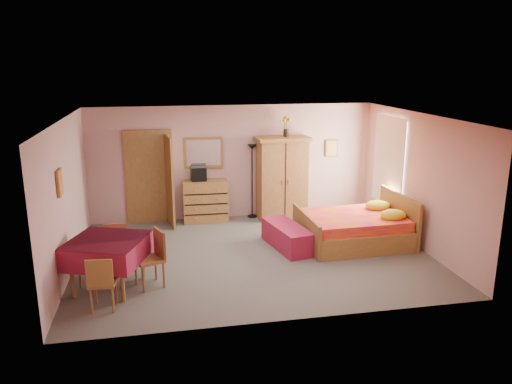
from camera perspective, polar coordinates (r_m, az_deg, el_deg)
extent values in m
plane|color=slate|center=(9.49, -0.25, -7.22)|extent=(6.50, 6.50, 0.00)
plane|color=brown|center=(8.86, -0.27, 8.59)|extent=(6.50, 6.50, 0.00)
cube|color=#C79490|center=(11.49, -2.60, 3.43)|extent=(6.50, 0.10, 2.60)
cube|color=#C79490|center=(6.75, 3.75, -4.73)|extent=(6.50, 0.10, 2.60)
cube|color=#C79490|center=(9.08, -20.85, -0.58)|extent=(0.10, 5.00, 2.60)
cube|color=#C79490|center=(10.19, 18.00, 1.26)|extent=(0.10, 5.00, 2.60)
cube|color=#9E6B35|center=(11.40, -12.05, 1.62)|extent=(1.06, 0.12, 2.15)
cube|color=white|center=(11.18, 14.95, 3.41)|extent=(0.08, 1.40, 1.95)
cube|color=orange|center=(8.40, -21.54, 1.00)|extent=(0.04, 0.32, 0.42)
cube|color=#D8BF59|center=(11.98, 8.63, 4.96)|extent=(0.30, 0.04, 0.40)
cube|color=#A97339|center=(11.38, -5.79, -1.03)|extent=(1.02, 0.53, 0.95)
cube|color=silver|center=(11.34, -6.03, 4.50)|extent=(0.89, 0.11, 0.70)
cube|color=black|center=(11.24, -6.57, 2.07)|extent=(0.34, 0.26, 0.31)
cube|color=black|center=(11.53, -0.45, 1.23)|extent=(0.26, 0.26, 1.72)
cube|color=#996134|center=(11.46, 2.98, 1.60)|extent=(1.25, 0.70, 1.90)
cube|color=yellow|center=(11.33, 3.48, 7.50)|extent=(0.19, 0.19, 0.46)
cube|color=#E9164A|center=(10.13, 11.08, -3.17)|extent=(2.12, 1.69, 0.96)
cube|color=maroon|center=(9.80, 3.57, -5.11)|extent=(0.77, 1.44, 0.45)
cube|color=maroon|center=(8.37, -16.53, -7.89)|extent=(1.45, 1.45, 0.83)
cube|color=#9C6235|center=(7.75, -17.09, -9.79)|extent=(0.41, 0.41, 0.83)
cube|color=#9F6635|center=(8.95, -15.72, -6.35)|extent=(0.38, 0.38, 0.83)
cube|color=olive|center=(8.40, -21.13, -7.74)|extent=(0.50, 0.50, 0.95)
cube|color=#A46C37|center=(8.26, -12.13, -7.50)|extent=(0.55, 0.55, 0.93)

